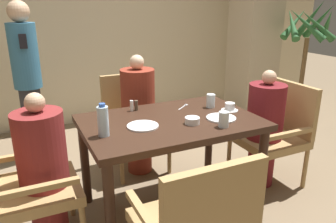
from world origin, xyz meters
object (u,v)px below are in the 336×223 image
object	(u,v)px
chair_far_side	(134,118)
chair_right_side	(276,130)
diner_in_right_chair	(264,128)
plate_main_right	(221,118)
teacup_with_saucer	(230,107)
potted_palm	(303,68)
glass_tall_near	(224,119)
diner_in_left_chair	(44,170)
diner_in_far_chair	(138,114)
water_bottle	(103,121)
bowl_small	(192,121)
chair_left_side	(21,182)
glass_tall_mid	(211,101)
plate_main_left	(143,126)
standing_host	(27,77)

from	to	relation	value
chair_far_side	chair_right_side	size ratio (longest dim) A/B	1.00
diner_in_right_chair	plate_main_right	bearing A→B (deg)	-165.30
diner_in_right_chair	teacup_with_saucer	bearing A→B (deg)	-177.26
potted_palm	glass_tall_near	size ratio (longest dim) A/B	14.84
diner_in_left_chair	diner_in_far_chair	world-z (taller)	diner_in_far_chair
diner_in_right_chair	water_bottle	xyz separation A→B (m)	(-1.47, -0.10, 0.33)
plate_main_right	bowl_small	bearing A→B (deg)	179.81
diner_in_left_chair	glass_tall_near	distance (m)	1.27
chair_left_side	potted_palm	xyz separation A→B (m)	(3.57, 1.06, 0.27)
diner_in_right_chair	teacup_with_saucer	xyz separation A→B (m)	(-0.40, -0.02, 0.25)
chair_right_side	plate_main_right	xyz separation A→B (m)	(-0.72, -0.15, 0.27)
chair_left_side	chair_right_side	bearing A→B (deg)	0.00
chair_far_side	bowl_small	xyz separation A→B (m)	(0.10, -1.00, 0.29)
glass_tall_mid	diner_in_left_chair	bearing A→B (deg)	-174.56
potted_palm	teacup_with_saucer	xyz separation A→B (m)	(-1.97, -1.08, 0.02)
diner_in_right_chair	plate_main_right	size ratio (longest dim) A/B	4.75
teacup_with_saucer	glass_tall_mid	distance (m)	0.18
potted_palm	glass_tall_near	distance (m)	2.60
chair_left_side	diner_in_right_chair	bearing A→B (deg)	0.00
potted_palm	teacup_with_saucer	size ratio (longest dim) A/B	12.22
plate_main_right	chair_far_side	bearing A→B (deg)	109.46
diner_in_right_chair	chair_right_side	bearing A→B (deg)	-0.00
plate_main_left	bowl_small	xyz separation A→B (m)	(0.35, -0.10, 0.02)
diner_in_right_chair	plate_main_right	xyz separation A→B (m)	(-0.58, -0.15, 0.23)
bowl_small	glass_tall_mid	world-z (taller)	glass_tall_mid
teacup_with_saucer	bowl_small	size ratio (longest dim) A/B	1.26
chair_right_side	diner_in_right_chair	world-z (taller)	diner_in_right_chair
teacup_with_saucer	plate_main_right	bearing A→B (deg)	-142.49
diner_in_right_chair	glass_tall_near	xyz separation A→B (m)	(-0.66, -0.30, 0.28)
chair_far_side	diner_in_right_chair	distance (m)	1.26
standing_host	glass_tall_mid	distance (m)	1.94
water_bottle	standing_host	bearing A→B (deg)	102.88
chair_far_side	diner_in_right_chair	size ratio (longest dim) A/B	0.87
chair_far_side	water_bottle	xyz separation A→B (m)	(-0.54, -0.95, 0.37)
chair_far_side	standing_host	xyz separation A→B (m)	(-0.91, 0.67, 0.37)
plate_main_left	glass_tall_near	bearing A→B (deg)	-25.28
diner_in_left_chair	potted_palm	bearing A→B (deg)	17.21
chair_right_side	standing_host	size ratio (longest dim) A/B	0.57
diner_in_left_chair	plate_main_right	size ratio (longest dim) A/B	4.83
standing_host	water_bottle	xyz separation A→B (m)	(0.37, -1.62, -0.00)
chair_far_side	standing_host	size ratio (longest dim) A/B	0.57
chair_left_side	glass_tall_near	bearing A→B (deg)	-12.46
potted_palm	bowl_small	world-z (taller)	potted_palm
chair_left_side	glass_tall_near	xyz separation A→B (m)	(1.35, -0.30, 0.32)
chair_right_side	teacup_with_saucer	world-z (taller)	chair_right_side
chair_left_side	glass_tall_mid	distance (m)	1.55
standing_host	chair_right_side	bearing A→B (deg)	-37.62
diner_in_left_chair	teacup_with_saucer	bearing A→B (deg)	-0.76
water_bottle	glass_tall_near	world-z (taller)	water_bottle
bowl_small	diner_in_right_chair	bearing A→B (deg)	10.30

